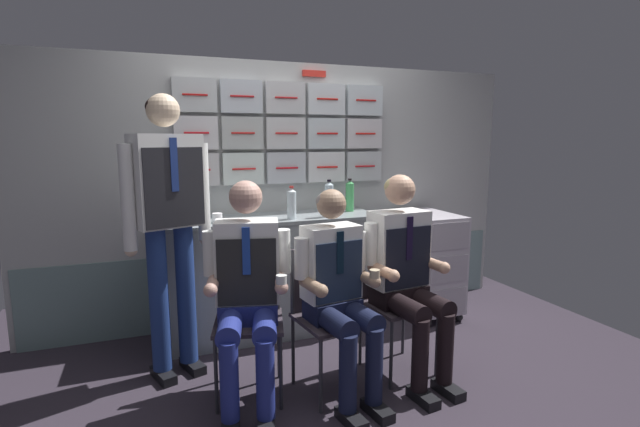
# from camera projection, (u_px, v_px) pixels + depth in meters

# --- Properties ---
(ground) EXTENTS (4.80, 4.80, 0.04)m
(ground) POSITION_uv_depth(u_px,v_px,m) (353.00, 395.00, 2.83)
(ground) COLOR #2F2832
(galley_bulkhead) EXTENTS (4.20, 0.14, 2.15)m
(galley_bulkhead) POSITION_uv_depth(u_px,v_px,m) (286.00, 191.00, 3.92)
(galley_bulkhead) COLOR #ABACAB
(galley_bulkhead) RESTS_ON ground
(galley_counter) EXTENTS (1.68, 0.53, 0.93)m
(galley_counter) POSITION_uv_depth(u_px,v_px,m) (272.00, 274.00, 3.69)
(galley_counter) COLOR #939CA0
(galley_counter) RESTS_ON ground
(service_trolley) EXTENTS (0.40, 0.65, 0.90)m
(service_trolley) POSITION_uv_depth(u_px,v_px,m) (427.00, 260.00, 4.06)
(service_trolley) COLOR black
(service_trolley) RESTS_ON ground
(folding_chair_left) EXTENTS (0.48, 0.48, 0.87)m
(folding_chair_left) POSITION_uv_depth(u_px,v_px,m) (249.00, 304.00, 2.82)
(folding_chair_left) COLOR #2D2D33
(folding_chair_left) RESTS_ON ground
(crew_member_left) EXTENTS (0.52, 0.67, 1.30)m
(crew_member_left) POSITION_uv_depth(u_px,v_px,m) (247.00, 283.00, 2.63)
(crew_member_left) COLOR black
(crew_member_left) RESTS_ON ground
(folding_chair_right) EXTENTS (0.45, 0.45, 0.87)m
(folding_chair_right) POSITION_uv_depth(u_px,v_px,m) (325.00, 301.00, 2.86)
(folding_chair_right) COLOR #2D2D33
(folding_chair_right) RESTS_ON ground
(crew_member_right) EXTENTS (0.48, 0.61, 1.24)m
(crew_member_right) POSITION_uv_depth(u_px,v_px,m) (339.00, 286.00, 2.69)
(crew_member_right) COLOR black
(crew_member_right) RESTS_ON ground
(folding_chair_by_counter) EXTENTS (0.44, 0.44, 0.87)m
(folding_chair_by_counter) POSITION_uv_depth(u_px,v_px,m) (390.00, 288.00, 3.11)
(folding_chair_by_counter) COLOR #2D2D33
(folding_chair_by_counter) RESTS_ON ground
(crew_member_by_counter) EXTENTS (0.51, 0.65, 1.31)m
(crew_member_by_counter) POSITION_uv_depth(u_px,v_px,m) (406.00, 266.00, 2.94)
(crew_member_by_counter) COLOR black
(crew_member_by_counter) RESTS_ON ground
(crew_member_standing) EXTENTS (0.54, 0.37, 1.80)m
(crew_member_standing) POSITION_uv_depth(u_px,v_px,m) (168.00, 209.00, 2.89)
(crew_member_standing) COLOR black
(crew_member_standing) RESTS_ON ground
(water_bottle_blue_cap) EXTENTS (0.07, 0.07, 0.31)m
(water_bottle_blue_cap) POSITION_uv_depth(u_px,v_px,m) (194.00, 203.00, 3.29)
(water_bottle_blue_cap) COLOR silver
(water_bottle_blue_cap) RESTS_ON galley_counter
(water_bottle_tall) EXTENTS (0.07, 0.07, 0.28)m
(water_bottle_tall) POSITION_uv_depth(u_px,v_px,m) (350.00, 196.00, 3.88)
(water_bottle_tall) COLOR #45A559
(water_bottle_tall) RESTS_ON galley_counter
(water_bottle_clear) EXTENTS (0.07, 0.07, 0.29)m
(water_bottle_clear) POSITION_uv_depth(u_px,v_px,m) (329.00, 199.00, 3.60)
(water_bottle_clear) COLOR silver
(water_bottle_clear) RESTS_ON galley_counter
(water_bottle_short) EXTENTS (0.07, 0.07, 0.25)m
(water_bottle_short) POSITION_uv_depth(u_px,v_px,m) (292.00, 204.00, 3.49)
(water_bottle_short) COLOR silver
(water_bottle_short) RESTS_ON galley_counter
(paper_cup_blue) EXTENTS (0.07, 0.07, 0.06)m
(paper_cup_blue) POSITION_uv_depth(u_px,v_px,m) (176.00, 221.00, 3.27)
(paper_cup_blue) COLOR navy
(paper_cup_blue) RESTS_ON galley_counter
(paper_cup_tan) EXTENTS (0.06, 0.06, 0.07)m
(paper_cup_tan) POSITION_uv_depth(u_px,v_px,m) (327.00, 207.00, 3.90)
(paper_cup_tan) COLOR silver
(paper_cup_tan) RESTS_ON galley_counter
(coffee_cup_white) EXTENTS (0.07, 0.07, 0.07)m
(coffee_cup_white) POSITION_uv_depth(u_px,v_px,m) (217.00, 218.00, 3.35)
(coffee_cup_white) COLOR white
(coffee_cup_white) RESTS_ON galley_counter
(coffee_cup_spare) EXTENTS (0.07, 0.07, 0.08)m
(coffee_cup_spare) POSITION_uv_depth(u_px,v_px,m) (180.00, 214.00, 3.48)
(coffee_cup_spare) COLOR silver
(coffee_cup_spare) RESTS_ON galley_counter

